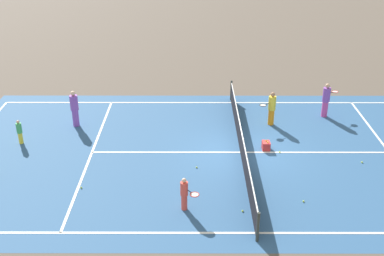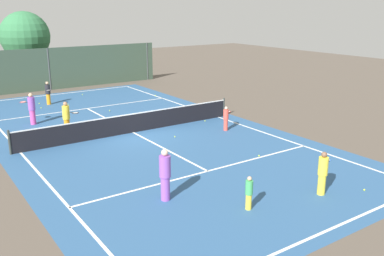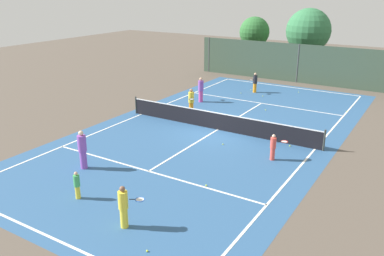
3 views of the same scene
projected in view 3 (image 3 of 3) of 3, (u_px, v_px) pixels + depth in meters
ground_plane at (218, 130)px, 22.80m from camera, size 80.00×80.00×0.00m
court_surface at (218, 130)px, 22.80m from camera, size 13.00×25.00×0.01m
tennis_net at (218, 121)px, 22.63m from camera, size 11.90×0.10×1.10m
perimeter_fence at (298, 63)px, 33.50m from camera, size 18.00×0.12×3.20m
tree_0 at (308, 31)px, 36.31m from camera, size 3.99×3.99×5.87m
tree_1 at (254, 32)px, 38.80m from camera, size 2.89×2.89×4.96m
player_0 at (191, 101)px, 25.27m from camera, size 0.72×0.89×1.65m
player_1 at (274, 147)px, 18.64m from camera, size 0.77×0.72×1.26m
player_2 at (82, 149)px, 17.69m from camera, size 0.38×0.38×1.78m
player_3 at (77, 185)px, 15.24m from camera, size 0.24×0.24×1.12m
player_4 at (255, 82)px, 30.53m from camera, size 0.46×0.91×1.51m
player_5 at (201, 89)px, 28.00m from camera, size 0.73×0.91×1.73m
player_6 at (124, 206)px, 13.33m from camera, size 0.88×0.67×1.53m
ball_crate at (223, 120)px, 23.79m from camera, size 0.43×0.33×0.43m
tennis_ball_0 at (293, 131)px, 22.51m from camera, size 0.07×0.07×0.07m
tennis_ball_1 at (347, 112)px, 25.97m from camera, size 0.07×0.07×0.07m
tennis_ball_2 at (223, 144)px, 20.61m from camera, size 0.07×0.07×0.07m
tennis_ball_3 at (251, 90)px, 31.41m from camera, size 0.07×0.07×0.07m
tennis_ball_4 at (266, 110)px, 26.32m from camera, size 0.07×0.07×0.07m
tennis_ball_5 at (299, 92)px, 30.71m from camera, size 0.07×0.07×0.07m
tennis_ball_6 at (290, 146)px, 20.40m from camera, size 0.07×0.07×0.07m
tennis_ball_7 at (231, 121)px, 24.13m from camera, size 0.07×0.07×0.07m
tennis_ball_8 at (263, 96)px, 29.65m from camera, size 0.07×0.07×0.07m
tennis_ball_9 at (206, 185)px, 16.36m from camera, size 0.07×0.07×0.07m
tennis_ball_10 at (147, 251)px, 12.31m from camera, size 0.07×0.07×0.07m
tennis_ball_11 at (241, 93)px, 30.48m from camera, size 0.07×0.07×0.07m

